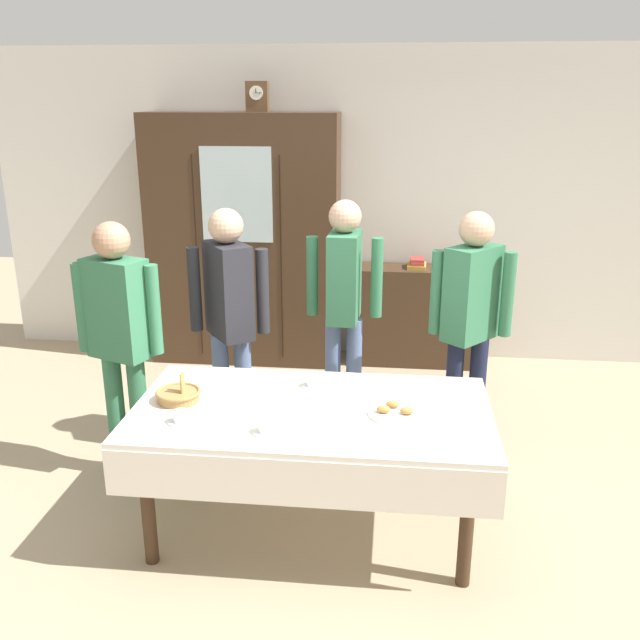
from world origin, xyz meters
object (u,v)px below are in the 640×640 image
Objects in this scene: tea_cup_near_right at (266,428)px; spoon_back_edge at (221,387)px; person_near_right_end at (344,294)px; mantel_clock at (257,96)px; dining_table at (311,427)px; person_behind_table_right at (120,328)px; bookshelf_low at (415,316)px; tea_cup_near_left at (181,418)px; person_beside_shelf at (471,311)px; book_stack at (417,264)px; wall_cabinet at (244,241)px; spoon_far_right at (462,387)px; pastry_plate at (395,412)px; bread_basket at (179,395)px; tea_cup_mid_left at (313,382)px; person_by_cabinet at (229,308)px.

tea_cup_near_right reaches higher than spoon_back_edge.
mantel_clock is at bearing 122.90° from person_near_right_end.
tea_cup_near_right is (-0.18, -0.27, 0.12)m from dining_table.
spoon_back_edge is 0.07× the size of person_behind_table_right.
bookshelf_low is 0.65× the size of person_near_right_end.
tea_cup_near_left is at bearing -87.45° from mantel_clock.
person_near_right_end is 0.87m from person_beside_shelf.
book_stack is at bearing 100.44° from person_beside_shelf.
tea_cup_near_right is (0.72, -2.86, -0.31)m from wall_cabinet.
spoon_far_right is 0.07× the size of person_beside_shelf.
pastry_plate is 2.35× the size of spoon_back_edge.
person_near_right_end is at bearing 127.85° from spoon_far_right.
person_beside_shelf reaches higher than pastry_plate.
spoon_far_right is 0.70m from person_beside_shelf.
spoon_back_edge is at bearing 124.90° from tea_cup_near_right.
tea_cup_near_left reaches higher than dining_table.
person_beside_shelf reaches higher than bread_basket.
mantel_clock is 1.93m from book_stack.
spoon_far_right is at bearing -52.15° from person_near_right_end.
person_near_right_end is (0.82, -1.26, -1.28)m from mantel_clock.
mantel_clock reaches higher than bread_basket.
tea_cup_near_left is 1.09× the size of spoon_back_edge.
tea_cup_near_right reaches higher than dining_table.
mantel_clock reaches higher than pastry_plate.
dining_table is 0.33m from tea_cup_mid_left.
person_by_cabinet is (-0.71, -0.41, -0.00)m from person_near_right_end.
person_by_cabinet is at bearing 35.60° from person_behind_table_right.
tea_cup_near_left is 0.45m from tea_cup_near_right.
tea_cup_mid_left is 0.08× the size of person_behind_table_right.
mantel_clock is 3.10m from spoon_far_right.
tea_cup_near_right is 1.29m from person_by_cabinet.
tea_cup_mid_left is 0.08× the size of person_by_cabinet.
spoon_far_right is (1.70, -2.20, -0.33)m from wall_cabinet.
tea_cup_mid_left reaches higher than spoon_far_right.
person_by_cabinet is at bearing -175.45° from person_beside_shelf.
bread_basket is at bearing 176.45° from dining_table.
person_behind_table_right is at bearing 136.56° from bread_basket.
bookshelf_low is (0.60, 2.64, -0.21)m from dining_table.
person_near_right_end is (0.07, 1.32, 0.35)m from dining_table.
mantel_clock reaches higher than person_near_right_end.
tea_cup_near_left is at bearing -89.28° from person_by_cabinet.
person_by_cabinet is at bearing -125.77° from bookshelf_low.
spoon_back_edge is 0.07× the size of person_beside_shelf.
tea_cup_near_right is at bearing -78.80° from mantel_clock.
tea_cup_near_right is at bearing -129.58° from person_beside_shelf.
pastry_plate is (-0.17, -2.63, 0.32)m from bookshelf_low.
spoon_back_edge is at bearing -173.58° from spoon_far_right.
pastry_plate is at bearing -33.58° from tea_cup_mid_left.
bread_basket is at bearing 109.86° from tea_cup_near_left.
wall_cabinet is 18.17× the size of spoon_back_edge.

